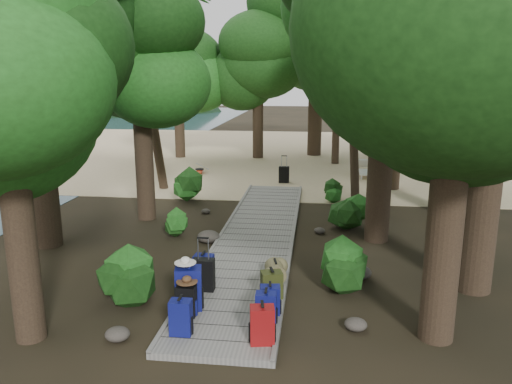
% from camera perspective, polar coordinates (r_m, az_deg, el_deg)
% --- Properties ---
extents(ground, '(120.00, 120.00, 0.00)m').
position_cam_1_polar(ground, '(12.50, -0.44, -6.84)').
color(ground, black).
rests_on(ground, ground).
extents(sand_beach, '(40.00, 22.00, 0.02)m').
position_cam_1_polar(sand_beach, '(28.02, 3.80, 4.41)').
color(sand_beach, tan).
rests_on(sand_beach, ground).
extents(boardwalk, '(2.00, 12.00, 0.12)m').
position_cam_1_polar(boardwalk, '(13.42, 0.12, -5.15)').
color(boardwalk, gray).
rests_on(boardwalk, ground).
extents(backpack_left_a, '(0.36, 0.25, 0.66)m').
position_cam_1_polar(backpack_left_a, '(8.50, -8.59, -13.78)').
color(backpack_left_a, navy).
rests_on(backpack_left_a, boardwalk).
extents(backpack_left_b, '(0.35, 0.25, 0.63)m').
position_cam_1_polar(backpack_left_b, '(9.08, -7.97, -12.04)').
color(backpack_left_b, black).
rests_on(backpack_left_b, boardwalk).
extents(backpack_left_c, '(0.53, 0.43, 0.88)m').
position_cam_1_polar(backpack_left_c, '(9.29, -7.71, -10.58)').
color(backpack_left_c, navy).
rests_on(backpack_left_c, boardwalk).
extents(backpack_left_d, '(0.41, 0.31, 0.60)m').
position_cam_1_polar(backpack_left_d, '(10.52, -5.98, -8.42)').
color(backpack_left_d, navy).
rests_on(backpack_left_d, boardwalk).
extents(backpack_right_a, '(0.42, 0.33, 0.68)m').
position_cam_1_polar(backpack_right_a, '(8.17, 0.72, -14.74)').
color(backpack_right_a, maroon).
rests_on(backpack_right_a, boardwalk).
extents(backpack_right_b, '(0.36, 0.26, 0.63)m').
position_cam_1_polar(backpack_right_b, '(8.72, 1.14, -12.99)').
color(backpack_right_b, navy).
rests_on(backpack_right_b, boardwalk).
extents(backpack_right_c, '(0.38, 0.29, 0.60)m').
position_cam_1_polar(backpack_right_c, '(9.04, 1.62, -12.13)').
color(backpack_right_c, navy).
rests_on(backpack_right_c, boardwalk).
extents(backpack_right_d, '(0.46, 0.38, 0.60)m').
position_cam_1_polar(backpack_right_d, '(9.64, 1.80, -10.44)').
color(backpack_right_d, '#363914').
rests_on(backpack_right_d, boardwalk).
extents(duffel_right_khaki, '(0.50, 0.65, 0.39)m').
position_cam_1_polar(duffel_right_khaki, '(10.52, 2.22, -9.00)').
color(duffel_right_khaki, brown).
rests_on(duffel_right_khaki, boardwalk).
extents(suitcase_on_boardwalk, '(0.42, 0.23, 0.65)m').
position_cam_1_polar(suitcase_on_boardwalk, '(10.04, -5.98, -9.38)').
color(suitcase_on_boardwalk, black).
rests_on(suitcase_on_boardwalk, boardwalk).
extents(lone_suitcase_on_sand, '(0.42, 0.25, 0.66)m').
position_cam_1_polar(lone_suitcase_on_sand, '(20.27, 3.22, 2.00)').
color(lone_suitcase_on_sand, black).
rests_on(lone_suitcase_on_sand, sand_beach).
extents(hat_brown, '(0.38, 0.38, 0.11)m').
position_cam_1_polar(hat_brown, '(8.96, -7.91, -9.81)').
color(hat_brown, '#51351E').
rests_on(hat_brown, backpack_left_b).
extents(hat_white, '(0.39, 0.39, 0.13)m').
position_cam_1_polar(hat_white, '(9.12, -8.09, -7.65)').
color(hat_white, silver).
rests_on(hat_white, backpack_left_c).
extents(kayak, '(0.95, 2.85, 0.28)m').
position_cam_1_polar(kayak, '(22.32, -6.46, 2.48)').
color(kayak, red).
rests_on(kayak, sand_beach).
extents(sun_lounger, '(0.68, 2.08, 0.67)m').
position_cam_1_polar(sun_lounger, '(21.95, 12.59, 2.58)').
color(sun_lounger, silver).
rests_on(sun_lounger, sand_beach).
extents(tree_right_a, '(4.87, 4.87, 8.11)m').
position_cam_1_polar(tree_right_a, '(8.14, 22.02, 10.63)').
color(tree_right_a, black).
rests_on(tree_right_a, ground).
extents(tree_right_b, '(5.63, 5.63, 10.05)m').
position_cam_1_polar(tree_right_b, '(10.52, 26.04, 15.95)').
color(tree_right_b, black).
rests_on(tree_right_b, ground).
extents(tree_right_c, '(5.24, 5.24, 9.08)m').
position_cam_1_polar(tree_right_c, '(13.05, 14.64, 13.90)').
color(tree_right_c, black).
rests_on(tree_right_c, ground).
extents(tree_right_d, '(6.04, 6.04, 11.07)m').
position_cam_1_polar(tree_right_d, '(16.05, 23.88, 16.60)').
color(tree_right_d, black).
rests_on(tree_right_d, ground).
extents(tree_right_e, '(4.98, 4.98, 8.97)m').
position_cam_1_polar(tree_right_e, '(19.51, 15.94, 13.31)').
color(tree_right_e, black).
rests_on(tree_right_e, ground).
extents(tree_right_f, '(6.14, 6.14, 10.96)m').
position_cam_1_polar(tree_right_f, '(21.27, 22.67, 15.46)').
color(tree_right_f, black).
rests_on(tree_right_f, ground).
extents(tree_left_a, '(4.17, 4.17, 6.95)m').
position_cam_1_polar(tree_left_a, '(8.49, -26.44, 6.34)').
color(tree_left_a, black).
rests_on(tree_left_a, ground).
extents(tree_left_b, '(5.53, 5.53, 9.95)m').
position_cam_1_polar(tree_left_b, '(13.39, -24.48, 15.01)').
color(tree_left_b, black).
rests_on(tree_left_b, ground).
extents(tree_left_c, '(4.47, 4.47, 7.77)m').
position_cam_1_polar(tree_left_c, '(15.09, -13.06, 11.35)').
color(tree_left_c, black).
rests_on(tree_left_c, ground).
extents(tree_back_a, '(4.56, 4.56, 7.89)m').
position_cam_1_polar(tree_back_a, '(26.19, 0.23, 12.47)').
color(tree_back_a, black).
rests_on(tree_back_a, ground).
extents(tree_back_b, '(5.99, 5.99, 10.69)m').
position_cam_1_polar(tree_back_b, '(27.31, 6.94, 15.35)').
color(tree_back_b, black).
rests_on(tree_back_b, ground).
extents(tree_back_c, '(5.56, 5.56, 10.00)m').
position_cam_1_polar(tree_back_c, '(27.50, 13.88, 14.34)').
color(tree_back_c, black).
rests_on(tree_back_c, ground).
extents(tree_back_d, '(4.47, 4.47, 7.45)m').
position_cam_1_polar(tree_back_d, '(26.69, -8.89, 11.86)').
color(tree_back_d, black).
rests_on(tree_back_d, ground).
extents(palm_right_a, '(4.01, 4.01, 6.84)m').
position_cam_1_polar(palm_right_a, '(17.08, 12.15, 10.01)').
color(palm_right_a, '#0F380F').
rests_on(palm_right_a, ground).
extents(palm_right_b, '(4.01, 4.01, 7.74)m').
position_cam_1_polar(palm_right_b, '(22.61, 15.03, 11.72)').
color(palm_right_b, '#0F380F').
rests_on(palm_right_b, ground).
extents(palm_right_c, '(4.95, 4.95, 7.87)m').
position_cam_1_polar(palm_right_c, '(24.87, 9.96, 12.21)').
color(palm_right_c, '#0F380F').
rests_on(palm_right_c, ground).
extents(palm_left_a, '(4.60, 4.60, 7.32)m').
position_cam_1_polar(palm_left_a, '(19.20, -11.75, 11.08)').
color(palm_left_a, '#0F380F').
rests_on(palm_left_a, ground).
extents(rock_left_a, '(0.42, 0.37, 0.23)m').
position_cam_1_polar(rock_left_a, '(8.87, -15.56, -15.38)').
color(rock_left_a, '#4C473F').
rests_on(rock_left_a, ground).
extents(rock_left_b, '(0.34, 0.31, 0.19)m').
position_cam_1_polar(rock_left_b, '(11.44, -14.06, -8.71)').
color(rock_left_b, '#4C473F').
rests_on(rock_left_b, ground).
extents(rock_left_c, '(0.59, 0.53, 0.32)m').
position_cam_1_polar(rock_left_c, '(13.17, -5.45, -5.10)').
color(rock_left_c, '#4C473F').
rests_on(rock_left_c, ground).
extents(rock_left_d, '(0.28, 0.25, 0.15)m').
position_cam_1_polar(rock_left_d, '(15.92, -5.77, -2.19)').
color(rock_left_d, '#4C473F').
rests_on(rock_left_d, ground).
extents(rock_right_a, '(0.39, 0.35, 0.22)m').
position_cam_1_polar(rock_right_a, '(9.04, 11.32, -14.62)').
color(rock_right_a, '#4C473F').
rests_on(rock_right_a, ground).
extents(rock_right_b, '(0.53, 0.48, 0.29)m').
position_cam_1_polar(rock_right_b, '(11.11, 11.70, -8.96)').
color(rock_right_b, '#4C473F').
rests_on(rock_right_b, ground).
extents(rock_right_c, '(0.31, 0.28, 0.17)m').
position_cam_1_polar(rock_right_c, '(13.98, 7.27, -4.39)').
color(rock_right_c, '#4C473F').
rests_on(rock_right_c, ground).
extents(rock_right_d, '(0.55, 0.49, 0.30)m').
position_cam_1_polar(rock_right_d, '(15.83, 12.30, -2.24)').
color(rock_right_d, '#4C473F').
rests_on(rock_right_d, ground).
extents(shrub_left_a, '(1.21, 1.21, 1.09)m').
position_cam_1_polar(shrub_left_a, '(10.06, -14.91, -9.09)').
color(shrub_left_a, '#1C4916').
rests_on(shrub_left_a, ground).
extents(shrub_left_b, '(0.82, 0.82, 0.74)m').
position_cam_1_polar(shrub_left_b, '(13.84, -9.58, -3.42)').
color(shrub_left_b, '#1C4916').
rests_on(shrub_left_b, ground).
extents(shrub_left_c, '(1.35, 1.35, 1.22)m').
position_cam_1_polar(shrub_left_c, '(17.40, -7.58, 0.89)').
color(shrub_left_c, '#1C4916').
rests_on(shrub_left_c, ground).
extents(shrub_right_a, '(1.13, 1.13, 1.02)m').
position_cam_1_polar(shrub_right_a, '(10.36, 9.60, -8.37)').
color(shrub_right_a, '#1C4916').
rests_on(shrub_right_a, ground).
extents(shrub_right_b, '(1.16, 1.16, 1.04)m').
position_cam_1_polar(shrub_right_b, '(14.29, 11.04, -2.33)').
color(shrub_right_b, '#1C4916').
rests_on(shrub_right_b, ground).
extents(shrub_right_c, '(0.82, 0.82, 0.74)m').
position_cam_1_polar(shrub_right_c, '(17.41, 8.96, 0.05)').
color(shrub_right_c, '#1C4916').
rests_on(shrub_right_c, ground).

